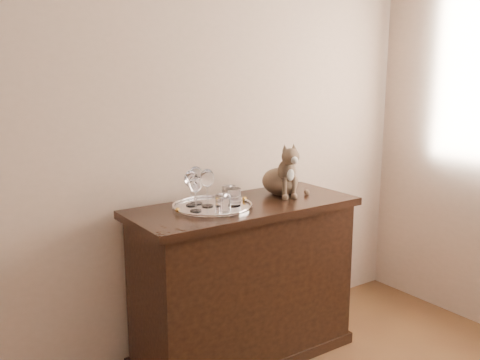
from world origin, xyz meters
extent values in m
cube|color=tan|center=(0.00, 2.25, 1.35)|extent=(4.00, 0.10, 2.70)
cylinder|color=silver|center=(0.43, 1.97, 0.85)|extent=(0.40, 0.40, 0.01)
cylinder|color=silver|center=(0.52, 1.91, 0.90)|extent=(0.08, 0.08, 0.09)
cylinder|color=white|center=(0.41, 1.84, 0.90)|extent=(0.07, 0.07, 0.08)
cylinder|color=silver|center=(0.55, 2.00, 0.90)|extent=(0.07, 0.07, 0.08)
camera|label=1|loc=(-0.92, -0.23, 1.53)|focal=40.00mm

